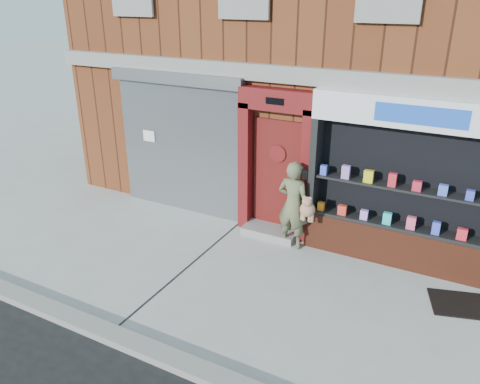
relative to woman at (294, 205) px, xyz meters
The scene contains 8 objects.
ground 1.74m from the woman, 82.34° to the right, with size 80.00×80.00×0.00m, color #9E9E99.
curb 3.74m from the woman, 86.84° to the right, with size 60.00×0.30×0.12m, color gray.
building 5.49m from the woman, 87.44° to the left, with size 12.00×8.16×8.00m.
shutter_bay 2.96m from the woman, behind, with size 3.10×0.30×3.04m.
red_door_bay 0.89m from the woman, 146.48° to the left, with size 1.52×0.58×2.90m.
pharmacy_bay 2.04m from the woman, ahead, with size 3.50×0.41×3.00m.
woman is the anchor object (origin of this frame).
doormat 3.23m from the woman, ahead, with size 1.00×0.70×0.02m, color black.
Camera 1 is at (2.60, -5.95, 4.48)m, focal length 35.00 mm.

